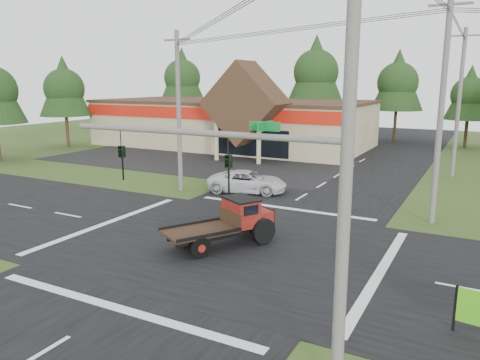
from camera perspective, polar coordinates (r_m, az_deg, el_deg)
The scene contains 18 objects.
ground at distance 21.57m, azimuth -2.00°, elevation -7.82°, with size 120.00×120.00×0.00m, color #304217.
road_ns at distance 21.57m, azimuth -2.00°, elevation -7.80°, with size 12.00×120.00×0.02m, color black.
road_ew at distance 21.57m, azimuth -2.00°, elevation -7.79°, with size 120.00×12.00×0.02m, color black.
parking_apron at distance 44.44m, azimuth -5.40°, elevation 2.47°, with size 28.00×14.00×0.02m, color black.
cvs_building at distance 53.96m, azimuth -0.77°, elevation 7.15°, with size 30.40×18.20×9.19m.
traffic_signal_mast at distance 11.34m, azimuth 4.39°, elevation -2.75°, with size 8.12×0.24×7.00m.
utility_pole_nr at distance 10.54m, azimuth 12.90°, elevation 2.61°, with size 2.00×0.30×11.00m.
utility_pole_nw at distance 31.43m, azimuth -7.48°, elevation 8.37°, with size 2.00×0.30×10.50m.
utility_pole_ne at distance 25.69m, azimuth 23.32°, elevation 7.85°, with size 2.00×0.30×11.50m.
utility_pole_n at distance 39.65m, azimuth 25.14°, elevation 8.59°, with size 2.00×0.30×11.20m.
tree_row_a at distance 70.21m, azimuth -7.07°, elevation 12.48°, with size 6.72×6.72×12.12m.
tree_row_b at distance 66.78m, azimuth 1.17°, elevation 11.44°, with size 5.60×5.60×10.10m.
tree_row_c at distance 61.96m, azimuth 9.24°, elevation 13.12°, with size 7.28×7.28×13.13m.
tree_row_d at distance 60.42m, azimuth 18.70°, elevation 11.41°, with size 6.16×6.16×11.11m.
tree_row_e at distance 57.61m, azimuth 26.22°, elevation 9.49°, with size 5.04×5.04×9.09m.
tree_side_w at distance 56.49m, azimuth -20.67°, elevation 10.60°, with size 5.60×5.60×10.10m.
antique_flatbed_truck at distance 21.01m, azimuth -2.28°, elevation -5.29°, with size 1.96×5.13×2.15m, color #600F0D, non-canonical shape.
white_pickup at distance 31.24m, azimuth 0.91°, elevation -0.19°, with size 2.41×5.23×1.45m, color silver.
Camera 1 is at (10.19, -17.56, 7.30)m, focal length 35.00 mm.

